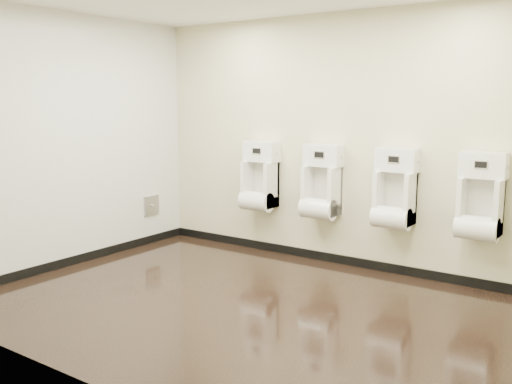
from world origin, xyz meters
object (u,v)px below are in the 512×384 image
(urinal_0, at_px, (259,181))
(urinal_3, at_px, (480,203))
(urinal_1, at_px, (321,187))
(urinal_2, at_px, (394,194))
(access_panel, at_px, (151,205))

(urinal_0, relative_size, urinal_3, 1.00)
(urinal_1, distance_m, urinal_2, 0.86)
(access_panel, height_order, urinal_1, urinal_1)
(access_panel, relative_size, urinal_3, 0.30)
(urinal_0, distance_m, urinal_1, 0.84)
(urinal_3, bearing_deg, urinal_0, 180.00)
(urinal_0, xyz_separation_m, urinal_2, (1.70, 0.00, 0.00))
(urinal_0, relative_size, urinal_2, 1.00)
(urinal_0, bearing_deg, urinal_3, 0.00)
(urinal_1, bearing_deg, urinal_0, 180.00)
(urinal_1, bearing_deg, urinal_2, 0.00)
(access_panel, xyz_separation_m, urinal_2, (3.14, 0.40, 0.38))
(urinal_1, bearing_deg, urinal_3, 0.00)
(urinal_1, distance_m, urinal_3, 1.71)
(access_panel, distance_m, urinal_0, 1.54)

